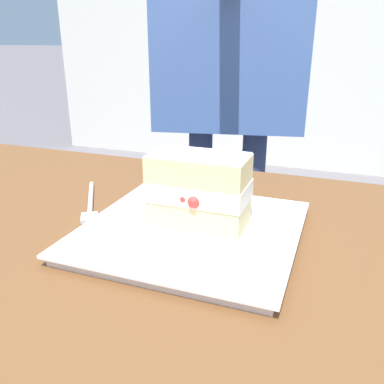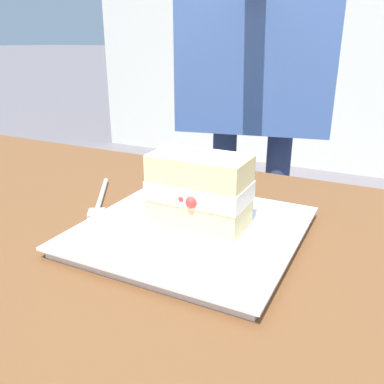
# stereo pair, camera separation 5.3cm
# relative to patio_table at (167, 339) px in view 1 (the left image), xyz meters

# --- Properties ---
(patio_table) EXTENTS (1.70, 0.84, 0.73)m
(patio_table) POSITION_rel_patio_table_xyz_m (0.00, 0.00, 0.00)
(patio_table) COLOR brown
(patio_table) RESTS_ON ground
(dessert_plate) EXTENTS (0.28, 0.28, 0.02)m
(dessert_plate) POSITION_rel_patio_table_xyz_m (0.01, -0.10, 0.10)
(dessert_plate) COLOR white
(dessert_plate) RESTS_ON patio_table
(cake_slice) EXTENTS (0.13, 0.08, 0.10)m
(cake_slice) POSITION_rel_patio_table_xyz_m (0.00, -0.11, 0.15)
(cake_slice) COLOR #EAD18C
(cake_slice) RESTS_ON dessert_plate
(dessert_fork) EXTENTS (0.11, 0.15, 0.01)m
(dessert_fork) POSITION_rel_patio_table_xyz_m (0.20, -0.15, 0.09)
(dessert_fork) COLOR silver
(dessert_fork) RESTS_ON patio_table
(diner_person) EXTENTS (0.43, 0.55, 1.47)m
(diner_person) POSITION_rel_patio_table_xyz_m (0.14, -0.73, 0.35)
(diner_person) COLOR navy
(diner_person) RESTS_ON ground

